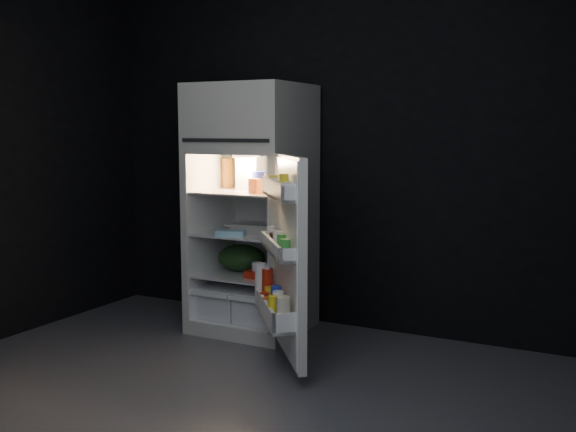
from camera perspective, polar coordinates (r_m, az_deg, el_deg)
The scene contains 17 objects.
floor at distance 3.74m, azimuth -5.69°, elevation -15.72°, with size 4.00×3.40×0.00m, color #535358.
wall_back at distance 4.95m, azimuth 4.96°, elevation 6.02°, with size 4.00×0.00×2.70m, color black.
refrigerator at distance 4.89m, azimuth -2.96°, elevation 1.38°, with size 0.76×0.71×1.78m.
fridge_door at distance 4.06m, azimuth -0.29°, elevation -3.70°, with size 0.60×0.68×1.22m.
milk_jug at distance 4.93m, azimuth -3.20°, elevation 3.65°, with size 0.16×0.16×0.24m, color white.
mayo_jar at distance 4.82m, azimuth -2.39°, elevation 2.98°, with size 0.11×0.11×0.14m, color #1F2DA7.
jam_jar at distance 4.73m, azimuth -1.37°, elevation 2.84°, with size 0.11×0.11×0.13m, color black.
amber_bottle at distance 5.10m, azimuth -5.11°, elevation 3.64°, with size 0.08×0.08×0.22m, color #AC631B.
small_carton at distance 4.64m, azimuth -2.76°, elevation 2.56°, with size 0.08×0.06×0.10m, color #CD5218.
egg_carton at distance 4.76m, azimuth -2.97°, elevation -1.14°, with size 0.30×0.11×0.07m, color gray.
pie at distance 4.96m, azimuth -3.73°, elevation -0.97°, with size 0.27×0.27×0.04m, color #A37956.
flat_package at distance 4.69m, azimuth -4.89°, elevation -1.46°, with size 0.20×0.10×0.04m, color #8DC6DA.
wrapped_pkg at distance 4.88m, azimuth -0.69°, elevation -1.03°, with size 0.11×0.09×0.05m, color beige.
produce_bag at distance 4.98m, azimuth -3.94°, elevation -3.54°, with size 0.36×0.30×0.20m, color #193815.
yogurt_tray at distance 4.73m, azimuth -2.02°, elevation -5.00°, with size 0.26×0.14×0.05m, color red.
small_can_red at distance 4.99m, azimuth -0.40°, elevation -4.11°, with size 0.06×0.06×0.09m, color red.
small_can_silver at distance 4.97m, azimuth 0.28°, elevation -4.16°, with size 0.08×0.08×0.09m, color silver.
Camera 1 is at (1.89, -2.87, 1.46)m, focal length 42.00 mm.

